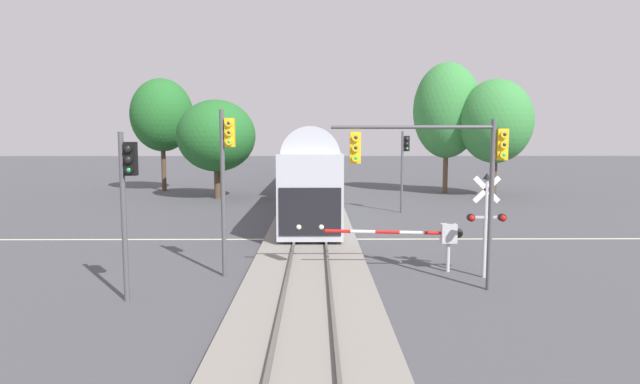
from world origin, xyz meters
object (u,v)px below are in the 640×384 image
object	(u,v)px
oak_behind_train	(216,136)
maple_right_background	(496,121)
traffic_signal_far_side	(404,158)
crossing_gate_near	(435,235)
oak_far_right	(447,111)
traffic_signal_median	(226,166)
traffic_signal_near_left	(127,189)
commuter_train	(313,159)
traffic_signal_near_right	(445,161)
pine_left_background	(162,115)
crossing_signal_mast	(486,214)

from	to	relation	value
oak_behind_train	maple_right_background	world-z (taller)	maple_right_background
maple_right_background	traffic_signal_far_side	bearing A→B (deg)	-134.37
crossing_gate_near	oak_far_right	xyz separation A→B (m)	(7.06, 26.92, 5.87)
crossing_gate_near	traffic_signal_median	bearing A→B (deg)	-175.63
traffic_signal_far_side	traffic_signal_median	bearing A→B (deg)	-119.70
traffic_signal_near_left	oak_far_right	distance (m)	35.00
oak_far_right	commuter_train	bearing A→B (deg)	145.22
commuter_train	traffic_signal_near_right	bearing A→B (deg)	-83.31
pine_left_background	oak_far_right	world-z (taller)	oak_far_right
crossing_gate_near	oak_far_right	size ratio (longest dim) A/B	0.45
traffic_signal_near_left	pine_left_background	distance (m)	33.75
crossing_gate_near	maple_right_background	world-z (taller)	maple_right_background
traffic_signal_far_side	commuter_train	bearing A→B (deg)	106.91
crossing_signal_mast	oak_far_right	world-z (taller)	oak_far_right
pine_left_background	oak_far_right	xyz separation A→B (m)	(25.53, -2.21, 0.32)
traffic_signal_far_side	pine_left_background	bearing A→B (deg)	144.84
commuter_train	pine_left_background	size ratio (longest dim) A/B	6.45
traffic_signal_far_side	traffic_signal_near_left	bearing A→B (deg)	-121.74
pine_left_background	oak_far_right	bearing A→B (deg)	-4.94
traffic_signal_median	oak_behind_train	size ratio (longest dim) A/B	0.75
traffic_signal_median	oak_far_right	bearing A→B (deg)	61.98
maple_right_background	pine_left_background	bearing A→B (deg)	170.86
commuter_train	traffic_signal_near_left	xyz separation A→B (m)	(-5.39, -38.44, 0.73)
crossing_gate_near	traffic_signal_far_side	xyz separation A→B (m)	(1.39, 15.14, 2.19)
commuter_train	crossing_signal_mast	distance (m)	36.44
traffic_signal_far_side	maple_right_background	world-z (taller)	maple_right_background
oak_behind_train	commuter_train	bearing A→B (deg)	57.05
commuter_train	crossing_signal_mast	world-z (taller)	commuter_train
oak_behind_train	traffic_signal_near_left	bearing A→B (deg)	-84.93
traffic_signal_near_left	traffic_signal_median	size ratio (longest dim) A/B	0.87
pine_left_background	commuter_train	bearing A→B (deg)	23.27
traffic_signal_median	oak_far_right	xyz separation A→B (m)	(14.63, 27.50, 3.29)
traffic_signal_near_right	pine_left_background	size ratio (longest dim) A/B	0.55
crossing_gate_near	traffic_signal_median	world-z (taller)	traffic_signal_median
crossing_gate_near	pine_left_background	world-z (taller)	pine_left_background
crossing_signal_mast	oak_behind_train	distance (m)	27.88
crossing_signal_mast	traffic_signal_near_left	world-z (taller)	traffic_signal_near_left
traffic_signal_far_side	pine_left_background	size ratio (longest dim) A/B	0.52
oak_far_right	traffic_signal_far_side	bearing A→B (deg)	-115.69
crossing_signal_mast	oak_far_right	size ratio (longest dim) A/B	0.33
traffic_signal_far_side	traffic_signal_median	size ratio (longest dim) A/B	0.90
traffic_signal_near_right	traffic_signal_median	world-z (taller)	traffic_signal_median
oak_far_right	traffic_signal_median	bearing A→B (deg)	-118.02
pine_left_background	maple_right_background	bearing A→B (deg)	-9.14
traffic_signal_near_left	traffic_signal_median	world-z (taller)	traffic_signal_median
commuter_train	traffic_signal_near_right	distance (m)	37.67
traffic_signal_median	pine_left_background	size ratio (longest dim) A/B	0.58
crossing_gate_near	oak_behind_train	distance (m)	26.50
commuter_train	oak_far_right	size ratio (longest dim) A/B	5.80
crossing_gate_near	traffic_signal_near_right	world-z (taller)	traffic_signal_near_right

